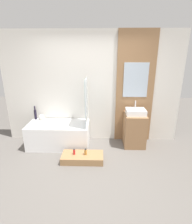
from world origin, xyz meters
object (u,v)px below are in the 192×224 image
object	(u,v)px
wooden_step_bench	(83,157)
sink	(136,112)
bathtub	(59,134)
bottle_soap_secondary	(86,152)
vase_tall_dark	(35,114)
bottle_soap_primary	(74,152)
vase_round_light	(42,117)

from	to	relation	value
wooden_step_bench	sink	xyz separation A→B (m)	(1.16, 0.70, 0.76)
bathtub	wooden_step_bench	world-z (taller)	bathtub
wooden_step_bench	bottle_soap_secondary	size ratio (longest dim) A/B	6.58
wooden_step_bench	bottle_soap_secondary	distance (m)	0.14
bathtub	vase_tall_dark	distance (m)	0.79
bottle_soap_primary	bathtub	bearing A→B (deg)	125.69
vase_round_light	sink	bearing A→B (deg)	-4.09
bathtub	vase_round_light	world-z (taller)	vase_round_light
wooden_step_bench	bathtub	bearing A→B (deg)	134.70
bathtub	wooden_step_bench	size ratio (longest dim) A/B	1.65
bathtub	bottle_soap_primary	bearing A→B (deg)	-54.31
bottle_soap_primary	vase_round_light	bearing A→B (deg)	136.58
bottle_soap_primary	vase_tall_dark	bearing A→B (deg)	139.93
vase_round_light	bottle_soap_secondary	distance (m)	1.48
vase_tall_dark	vase_round_light	xyz separation A→B (m)	(0.16, -0.04, -0.07)
bathtub	sink	size ratio (longest dim) A/B	3.21
sink	bottle_soap_primary	world-z (taller)	sink
bathtub	bottle_soap_secondary	bearing A→B (deg)	-42.50
vase_round_light	bottle_soap_secondary	world-z (taller)	vase_round_light
vase_tall_dark	bottle_soap_primary	size ratio (longest dim) A/B	2.75
bathtub	bottle_soap_primary	world-z (taller)	bathtub
wooden_step_bench	vase_round_light	world-z (taller)	vase_round_light
bottle_soap_secondary	wooden_step_bench	bearing A→B (deg)	180.00
vase_tall_dark	bottle_soap_secondary	world-z (taller)	vase_tall_dark
sink	vase_tall_dark	bearing A→B (deg)	175.29
bottle_soap_primary	bottle_soap_secondary	size ratio (longest dim) A/B	0.95
wooden_step_bench	vase_round_light	bearing A→B (deg)	141.42
vase_round_light	bottle_soap_secondary	bearing A→B (deg)	-36.99
bottle_soap_secondary	bottle_soap_primary	bearing A→B (deg)	180.00
sink	bottle_soap_secondary	distance (m)	1.44
vase_tall_dark	bathtub	bearing A→B (deg)	-23.83
vase_round_light	bottle_soap_primary	xyz separation A→B (m)	(0.90, -0.86, -0.43)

